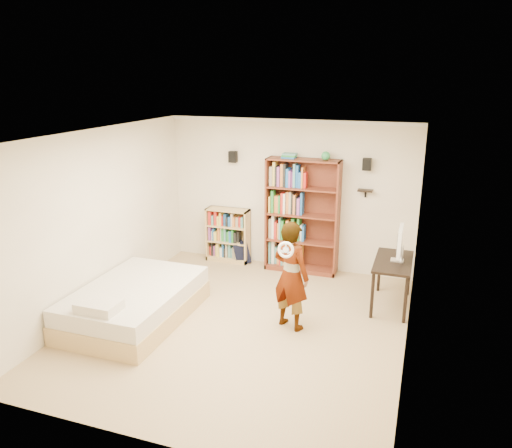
{
  "coord_description": "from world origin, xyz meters",
  "views": [
    {
      "loc": [
        2.3,
        -5.98,
        3.44
      ],
      "look_at": [
        0.02,
        0.6,
        1.34
      ],
      "focal_mm": 35.0,
      "sensor_mm": 36.0,
      "label": 1
    }
  ],
  "objects_px": {
    "daybed": "(135,299)",
    "person": "(291,275)",
    "tall_bookshelf": "(302,216)",
    "low_bookshelf": "(228,235)",
    "computer_desk": "(392,283)"
  },
  "relations": [
    {
      "from": "tall_bookshelf",
      "to": "daybed",
      "type": "relative_size",
      "value": 0.95
    },
    {
      "from": "low_bookshelf",
      "to": "computer_desk",
      "type": "height_order",
      "value": "low_bookshelf"
    },
    {
      "from": "low_bookshelf",
      "to": "computer_desk",
      "type": "bearing_deg",
      "value": -17.86
    },
    {
      "from": "tall_bookshelf",
      "to": "low_bookshelf",
      "type": "xyz_separation_m",
      "value": [
        -1.44,
        0.04,
        -0.51
      ]
    },
    {
      "from": "low_bookshelf",
      "to": "tall_bookshelf",
      "type": "bearing_deg",
      "value": -1.4
    },
    {
      "from": "daybed",
      "to": "person",
      "type": "xyz_separation_m",
      "value": [
        2.2,
        0.51,
        0.46
      ]
    },
    {
      "from": "daybed",
      "to": "person",
      "type": "relative_size",
      "value": 1.39
    },
    {
      "from": "tall_bookshelf",
      "to": "computer_desk",
      "type": "distance_m",
      "value": 2.03
    },
    {
      "from": "tall_bookshelf",
      "to": "computer_desk",
      "type": "xyz_separation_m",
      "value": [
        1.66,
        -0.97,
        -0.65
      ]
    },
    {
      "from": "tall_bookshelf",
      "to": "low_bookshelf",
      "type": "distance_m",
      "value": 1.53
    },
    {
      "from": "computer_desk",
      "to": "low_bookshelf",
      "type": "bearing_deg",
      "value": 162.14
    },
    {
      "from": "computer_desk",
      "to": "daybed",
      "type": "distance_m",
      "value": 3.86
    },
    {
      "from": "computer_desk",
      "to": "daybed",
      "type": "xyz_separation_m",
      "value": [
        -3.49,
        -1.66,
        -0.05
      ]
    },
    {
      "from": "tall_bookshelf",
      "to": "low_bookshelf",
      "type": "bearing_deg",
      "value": 178.6
    },
    {
      "from": "computer_desk",
      "to": "daybed",
      "type": "relative_size",
      "value": 0.51
    }
  ]
}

